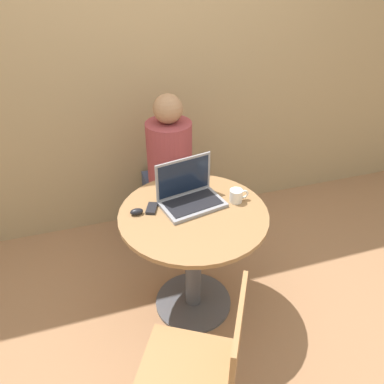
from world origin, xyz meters
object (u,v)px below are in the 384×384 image
Objects in this scene: cell_phone at (152,208)px; chair_empty at (203,375)px; laptop at (189,194)px; person_seated at (169,182)px.

cell_phone is 0.12× the size of chair_empty.
laptop reaches higher than cell_phone.
laptop is 0.32× the size of person_seated.
laptop reaches higher than chair_empty.
laptop is 0.92m from chair_empty.
laptop is at bearing -92.72° from person_seated.
cell_phone is at bearing -111.79° from person_seated.
person_seated is (0.23, 1.46, 0.02)m from chair_empty.
person_seated is at bearing 87.28° from laptop.
laptop is 0.41× the size of chair_empty.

